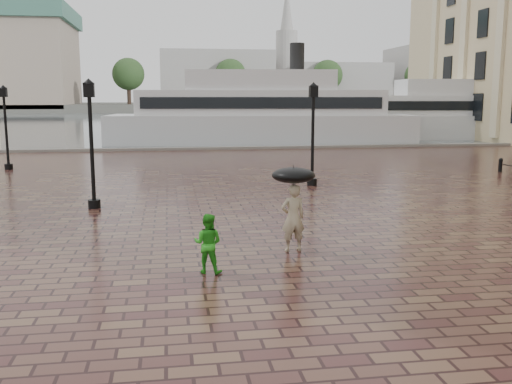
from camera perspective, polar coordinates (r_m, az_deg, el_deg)
ground at (r=11.79m, az=8.29°, el=-10.02°), size 300.00×300.00×0.00m
harbour_water at (r=102.74m, az=-6.93°, el=7.26°), size 240.00×240.00×0.00m
quay_edge at (r=42.92m, az=-4.27°, el=4.25°), size 80.00×0.60×0.30m
far_shore at (r=170.67m, az=-7.70°, el=8.46°), size 300.00×60.00×2.00m
distant_skyline at (r=168.74m, az=9.21°, el=11.28°), size 102.50×22.00×33.00m
far_trees at (r=148.75m, az=-7.60°, el=11.56°), size 188.00×8.00×13.50m
street_lamps at (r=26.05m, az=-12.47°, el=5.78°), size 15.44×12.44×4.40m
adult_pedestrian at (r=14.59m, az=3.71°, el=-2.59°), size 0.68×0.49×1.74m
child_pedestrian at (r=12.87m, az=-4.83°, el=-5.13°), size 0.80×0.71×1.35m
ferry_near at (r=48.25m, az=0.46°, el=7.81°), size 25.79×9.11×8.28m
ferry_far at (r=57.42m, az=19.46°, el=7.32°), size 23.30×7.75×7.50m
umbrella at (r=14.40m, az=3.76°, el=1.68°), size 1.10×1.10×1.16m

